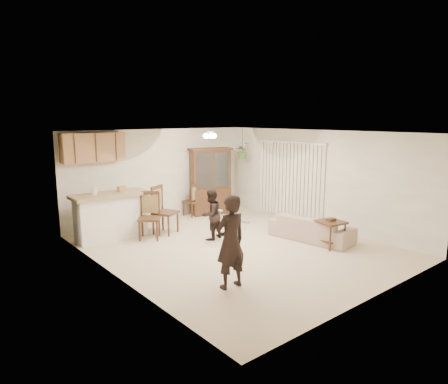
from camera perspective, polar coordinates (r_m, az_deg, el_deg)
floor at (r=8.86m, az=1.81°, el=-7.87°), size 6.50×6.50×0.00m
ceiling at (r=8.41m, az=1.91°, el=8.51°), size 5.50×6.50×0.02m
wall_back at (r=11.17m, az=-9.17°, el=2.46°), size 5.50×0.02×2.50m
wall_front at (r=6.52m, az=21.02°, el=-3.94°), size 5.50×0.02×2.50m
wall_left at (r=7.09m, az=-15.16°, el=-2.46°), size 0.02×6.50×2.50m
wall_right at (r=10.54m, az=13.21°, el=1.83°), size 0.02×6.50×2.50m
breakfast_bar at (r=9.71m, az=-15.82°, el=-3.55°), size 1.60×0.55×1.00m
bar_top at (r=9.59m, az=-15.99°, el=-0.36°), size 1.75×0.70×0.08m
upper_cabinets at (r=10.10m, az=-18.19°, el=6.07°), size 1.50×0.34×0.70m
vertical_blinds at (r=11.10m, az=9.38°, el=1.61°), size 0.06×2.30×2.10m
ceiling_fixture at (r=9.47m, az=-2.00°, el=8.14°), size 0.36×0.36×0.20m
hanging_plant at (r=11.77m, az=2.65°, el=5.93°), size 0.43×0.37×0.48m
plant_cord at (r=11.75m, az=2.66°, el=7.51°), size 0.01×0.01×0.65m
sofa at (r=9.50m, az=12.37°, el=-4.54°), size 1.01×1.96×0.73m
adult at (r=6.59m, az=0.94°, el=-6.23°), size 0.67×0.45×1.80m
child at (r=9.24m, az=-1.89°, el=-2.75°), size 0.76×0.65×1.35m
china_hutch at (r=11.66m, az=-1.95°, el=1.48°), size 1.31×0.78×1.94m
side_table at (r=9.09m, az=14.96°, el=-5.75°), size 0.61×0.61×0.65m
chair_bar at (r=9.90m, az=-8.35°, el=-4.00°), size 0.70×0.70×1.17m
chair_hutch_left at (r=9.52m, az=-10.60°, el=-4.79°), size 0.68×0.68×1.10m
chair_hutch_right at (r=11.58m, az=-4.56°, el=-2.08°), size 0.48×0.48×0.96m
controller_adult at (r=6.23m, az=3.05°, el=-4.27°), size 0.05×0.14×0.04m
controller_child at (r=9.06m, az=-0.52°, el=-2.65°), size 0.06×0.11×0.03m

